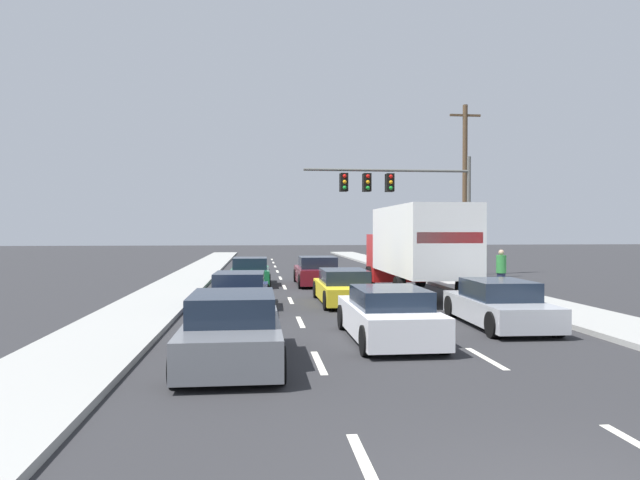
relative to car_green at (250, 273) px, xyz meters
name	(u,v)px	position (x,y,z in m)	size (l,w,h in m)	color
ground_plane	(314,280)	(3.27, 2.32, -0.59)	(140.00, 140.00, 0.00)	#2B2B2D
sidewalk_right	(471,287)	(9.78, -2.68, -0.52)	(2.53, 80.00, 0.14)	#9E9E99
sidewalk_left	(172,290)	(-3.25, -2.68, -0.52)	(2.53, 80.00, 0.14)	#9E9E99
lane_markings	(322,287)	(3.27, -1.20, -0.58)	(3.54, 52.00, 0.01)	silver
car_green	(250,273)	(0.00, 0.00, 0.00)	(1.89, 4.37, 1.31)	#196B38
car_navy	(239,292)	(-0.24, -8.19, -0.05)	(2.04, 4.74, 1.20)	#141E4C
car_gray	(233,331)	(-0.11, -16.02, 0.04)	(1.93, 4.45, 1.36)	slate
car_maroon	(317,272)	(3.15, -0.32, 0.02)	(2.01, 4.48, 1.35)	maroon
car_yellow	(344,287)	(3.41, -7.17, -0.03)	(1.85, 4.54, 1.20)	yellow
car_white	(388,316)	(3.42, -14.16, 0.00)	(1.88, 4.34, 1.26)	white
box_truck	(416,244)	(6.56, -5.26, 1.45)	(2.70, 8.69, 3.50)	white
car_silver	(499,305)	(6.86, -12.44, -0.02)	(1.94, 4.48, 1.24)	#B7BABF
traffic_signal_mast	(394,189)	(7.48, 2.38, 4.19)	(8.97, 0.69, 6.53)	#595B56
utility_pole_mid	(465,188)	(12.19, 4.64, 4.44)	(1.80, 0.28, 9.78)	brown
pedestrian_near_corner	(501,272)	(9.78, -5.91, 0.40)	(0.38, 0.38, 1.70)	#1E233F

